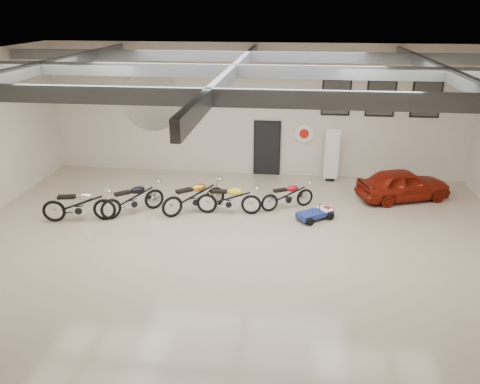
# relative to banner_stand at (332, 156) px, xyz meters

# --- Properties ---
(floor) EXTENTS (16.00, 12.00, 0.01)m
(floor) POSITION_rel_banner_stand_xyz_m (-2.96, -5.50, -0.98)
(floor) COLOR tan
(floor) RESTS_ON ground
(ceiling) EXTENTS (16.00, 12.00, 0.01)m
(ceiling) POSITION_rel_banner_stand_xyz_m (-2.96, -5.50, 4.02)
(ceiling) COLOR slate
(ceiling) RESTS_ON back_wall
(back_wall) EXTENTS (16.00, 0.02, 5.00)m
(back_wall) POSITION_rel_banner_stand_xyz_m (-2.96, 0.50, 1.52)
(back_wall) COLOR beige
(back_wall) RESTS_ON floor
(ceiling_beams) EXTENTS (15.80, 11.80, 0.32)m
(ceiling_beams) POSITION_rel_banner_stand_xyz_m (-2.96, -5.50, 3.77)
(ceiling_beams) COLOR slate
(ceiling_beams) RESTS_ON ceiling
(door) EXTENTS (0.92, 0.08, 2.10)m
(door) POSITION_rel_banner_stand_xyz_m (-2.46, 0.45, 0.07)
(door) COLOR black
(door) RESTS_ON back_wall
(logo_plaque) EXTENTS (2.30, 0.06, 1.16)m
(logo_plaque) POSITION_rel_banner_stand_xyz_m (-6.96, 0.45, 1.82)
(logo_plaque) COLOR silver
(logo_plaque) RESTS_ON back_wall
(poster_left) EXTENTS (1.05, 0.08, 1.35)m
(poster_left) POSITION_rel_banner_stand_xyz_m (0.04, 0.46, 2.12)
(poster_left) COLOR black
(poster_left) RESTS_ON back_wall
(poster_mid) EXTENTS (1.05, 0.08, 1.35)m
(poster_mid) POSITION_rel_banner_stand_xyz_m (1.64, 0.46, 2.12)
(poster_mid) COLOR black
(poster_mid) RESTS_ON back_wall
(poster_right) EXTENTS (1.05, 0.08, 1.35)m
(poster_right) POSITION_rel_banner_stand_xyz_m (3.24, 0.46, 2.12)
(poster_right) COLOR black
(poster_right) RESTS_ON back_wall
(oil_sign) EXTENTS (0.72, 0.10, 0.72)m
(oil_sign) POSITION_rel_banner_stand_xyz_m (-1.06, 0.45, 0.72)
(oil_sign) COLOR white
(oil_sign) RESTS_ON back_wall
(banner_stand) EXTENTS (0.54, 0.24, 1.97)m
(banner_stand) POSITION_rel_banner_stand_xyz_m (0.00, 0.00, 0.00)
(banner_stand) COLOR white
(banner_stand) RESTS_ON floor
(motorcycle_silver) EXTENTS (2.27, 1.09, 1.14)m
(motorcycle_silver) POSITION_rel_banner_stand_xyz_m (-7.93, -4.54, -0.42)
(motorcycle_silver) COLOR silver
(motorcycle_silver) RESTS_ON floor
(motorcycle_black) EXTENTS (2.00, 1.84, 1.08)m
(motorcycle_black) POSITION_rel_banner_stand_xyz_m (-6.46, -3.82, -0.44)
(motorcycle_black) COLOR silver
(motorcycle_black) RESTS_ON floor
(motorcycle_gold) EXTENTS (2.13, 1.87, 1.13)m
(motorcycle_gold) POSITION_rel_banner_stand_xyz_m (-4.55, -3.47, -0.42)
(motorcycle_gold) COLOR silver
(motorcycle_gold) RESTS_ON floor
(motorcycle_yellow) EXTENTS (2.07, 0.74, 1.06)m
(motorcycle_yellow) POSITION_rel_banner_stand_xyz_m (-3.41, -3.46, -0.45)
(motorcycle_yellow) COLOR silver
(motorcycle_yellow) RESTS_ON floor
(motorcycle_red) EXTENTS (1.89, 1.35, 0.95)m
(motorcycle_red) POSITION_rel_banner_stand_xyz_m (-1.56, -2.84, -0.51)
(motorcycle_red) COLOR silver
(motorcycle_red) RESTS_ON floor
(go_kart) EXTENTS (1.52, 1.36, 0.51)m
(go_kart) POSITION_rel_banner_stand_xyz_m (-0.59, -3.52, -0.73)
(go_kart) COLOR navy
(go_kart) RESTS_ON floor
(vintage_car) EXTENTS (2.27, 3.42, 1.08)m
(vintage_car) POSITION_rel_banner_stand_xyz_m (2.36, -1.56, -0.44)
(vintage_car) COLOR maroon
(vintage_car) RESTS_ON floor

